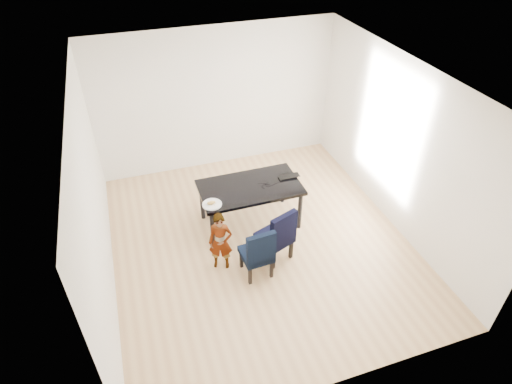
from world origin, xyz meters
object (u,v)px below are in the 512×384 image
object	(u,v)px
plate	(212,204)
dining_table	(250,205)
child	(221,242)
chair_right	(275,233)
chair_left	(256,250)
laptop	(288,175)

from	to	relation	value
plate	dining_table	bearing A→B (deg)	21.46
dining_table	child	bearing A→B (deg)	-131.39
dining_table	chair_right	size ratio (longest dim) A/B	1.73
chair_left	child	distance (m)	0.53
dining_table	child	world-z (taller)	child
chair_left	child	size ratio (longest dim) A/B	0.91
child	laptop	bearing A→B (deg)	52.98
dining_table	chair_left	xyz separation A→B (m)	(-0.26, -1.08, 0.06)
dining_table	plate	world-z (taller)	plate
child	laptop	xyz separation A→B (m)	(1.38, 0.89, 0.29)
chair_left	laptop	size ratio (longest dim) A/B	2.49
chair_left	chair_right	world-z (taller)	chair_right
chair_left	child	bearing A→B (deg)	143.78
plate	chair_right	bearing A→B (deg)	-37.04
plate	laptop	world-z (taller)	laptop
chair_left	chair_right	distance (m)	0.42
chair_left	laptop	xyz separation A→B (m)	(0.94, 1.17, 0.33)
dining_table	laptop	world-z (taller)	laptop
child	plate	distance (m)	0.60
dining_table	plate	size ratio (longest dim) A/B	5.46
child	plate	size ratio (longest dim) A/B	3.26
chair_left	laptop	distance (m)	1.54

